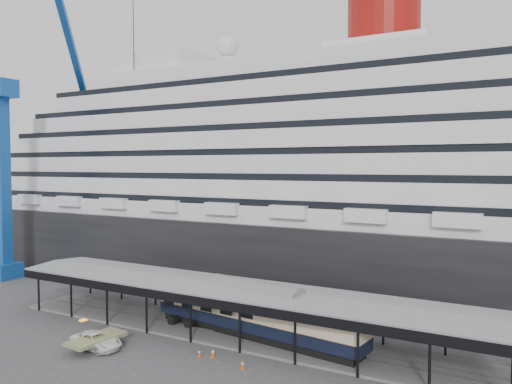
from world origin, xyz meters
TOP-DOWN VIEW (x-y plane):
  - ground at (0.00, 0.00)m, footprint 200.00×200.00m
  - cruise_ship at (0.05, 32.00)m, footprint 130.00×30.00m
  - platform_canopy at (0.00, 5.00)m, footprint 56.00×9.18m
  - crane_blue at (-45.11, 10.62)m, footprint 22.63×19.19m
  - port_truck at (-9.91, -4.93)m, footprint 5.78×3.02m
  - pullman_carriage at (2.19, 5.00)m, footprint 24.87×6.36m
  - traffic_cone_left at (1.26, -1.25)m, footprint 0.56×0.56m
  - traffic_cone_mid at (0.09, -1.76)m, footprint 0.44×0.44m
  - traffic_cone_right at (5.05, -2.21)m, footprint 0.53×0.53m

SIDE VIEW (x-z plane):
  - ground at x=0.00m, z-range 0.00..0.00m
  - traffic_cone_mid at x=0.09m, z-range 0.00..0.70m
  - traffic_cone_right at x=5.05m, z-range 0.00..0.78m
  - traffic_cone_left at x=1.26m, z-range 0.00..0.84m
  - port_truck at x=-9.91m, z-range 0.00..1.55m
  - platform_canopy at x=0.00m, z-range -0.29..5.01m
  - pullman_carriage at x=2.19m, z-range -9.20..15.03m
  - cruise_ship at x=0.05m, z-range -3.60..40.30m
  - crane_blue at x=-45.11m, z-range -3.84..43.76m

